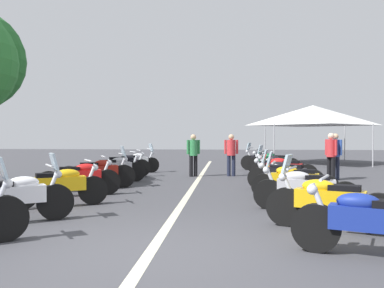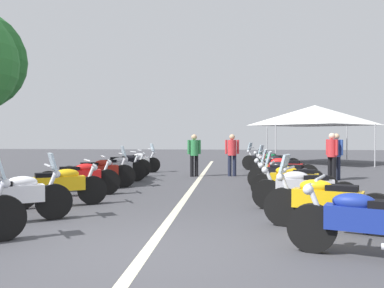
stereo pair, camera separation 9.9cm
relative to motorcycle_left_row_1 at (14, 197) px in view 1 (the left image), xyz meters
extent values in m
plane|color=#424247|center=(-1.56, -2.67, -0.47)|extent=(80.00, 80.00, 0.00)
cube|color=beige|center=(4.74, -2.67, -0.47)|extent=(25.60, 0.16, 0.01)
cylinder|color=black|center=(-1.15, -0.48, -0.14)|extent=(0.51, 0.62, 0.67)
cylinder|color=silver|center=(-1.19, -0.44, 0.16)|extent=(0.23, 0.27, 0.58)
sphere|color=silver|center=(-1.12, -0.52, 0.36)|extent=(0.14, 0.14, 0.14)
cube|color=silver|center=(-1.16, -0.47, 0.59)|extent=(0.36, 0.31, 0.32)
cylinder|color=black|center=(0.38, -0.57, -0.15)|extent=(0.48, 0.62, 0.65)
cube|color=white|center=(-0.02, 0.02, 0.03)|extent=(0.84, 1.06, 0.30)
ellipsoid|color=white|center=(0.08, -0.12, 0.23)|extent=(0.51, 0.58, 0.22)
cylinder|color=silver|center=(0.35, -0.52, 0.15)|extent=(0.22, 0.28, 0.58)
cylinder|color=silver|center=(0.32, -0.49, 0.51)|extent=(0.54, 0.38, 0.04)
sphere|color=silver|center=(0.41, -0.61, 0.35)|extent=(0.14, 0.14, 0.14)
cube|color=silver|center=(0.37, -0.55, 0.58)|extent=(0.37, 0.30, 0.32)
cylinder|color=black|center=(2.03, -0.71, -0.15)|extent=(0.45, 0.61, 0.63)
cylinder|color=black|center=(1.26, 0.53, -0.15)|extent=(0.45, 0.61, 0.63)
cube|color=#EAB214|center=(1.65, -0.09, 0.03)|extent=(0.82, 1.09, 0.30)
ellipsoid|color=#EAB214|center=(1.74, -0.25, 0.23)|extent=(0.49, 0.58, 0.22)
cube|color=black|center=(1.53, 0.09, 0.21)|extent=(0.47, 0.55, 0.12)
cylinder|color=silver|center=(2.00, -0.66, 0.15)|extent=(0.21, 0.28, 0.58)
cylinder|color=silver|center=(1.98, -0.63, 0.51)|extent=(0.55, 0.36, 0.04)
sphere|color=silver|center=(2.06, -0.75, 0.35)|extent=(0.14, 0.14, 0.14)
cylinder|color=silver|center=(1.57, 0.37, -0.25)|extent=(0.36, 0.51, 0.08)
cylinder|color=black|center=(3.51, -0.59, -0.14)|extent=(0.41, 0.65, 0.66)
cylinder|color=black|center=(2.89, 0.70, -0.14)|extent=(0.41, 0.65, 0.66)
cube|color=red|center=(3.20, 0.05, 0.04)|extent=(0.72, 1.11, 0.30)
ellipsoid|color=red|center=(3.28, -0.11, 0.24)|extent=(0.46, 0.58, 0.22)
cube|color=black|center=(3.11, 0.25, 0.22)|extent=(0.44, 0.55, 0.12)
cylinder|color=silver|center=(3.48, -0.54, 0.16)|extent=(0.19, 0.29, 0.58)
cylinder|color=silver|center=(3.47, -0.50, 0.52)|extent=(0.58, 0.30, 0.04)
sphere|color=silver|center=(3.53, -0.64, 0.36)|extent=(0.14, 0.14, 0.14)
cylinder|color=silver|center=(3.18, 0.52, -0.24)|extent=(0.31, 0.53, 0.08)
cylinder|color=black|center=(4.99, -0.64, -0.13)|extent=(0.42, 0.67, 0.67)
cylinder|color=black|center=(4.31, 0.75, -0.13)|extent=(0.42, 0.67, 0.67)
cube|color=maroon|center=(4.65, 0.06, 0.05)|extent=(0.77, 1.18, 0.30)
ellipsoid|color=maroon|center=(4.73, -0.10, 0.25)|extent=(0.46, 0.58, 0.22)
cube|color=black|center=(4.55, 0.25, 0.23)|extent=(0.44, 0.55, 0.12)
cylinder|color=silver|center=(4.96, -0.58, 0.17)|extent=(0.19, 0.29, 0.58)
cylinder|color=silver|center=(4.94, -0.55, 0.53)|extent=(0.57, 0.31, 0.04)
sphere|color=silver|center=(5.01, -0.68, 0.37)|extent=(0.14, 0.14, 0.14)
cylinder|color=silver|center=(4.60, 0.55, -0.23)|extent=(0.31, 0.53, 0.08)
cube|color=silver|center=(4.98, -0.62, 0.60)|extent=(0.38, 0.27, 0.32)
cylinder|color=black|center=(6.61, -0.63, -0.14)|extent=(0.46, 0.63, 0.65)
cylinder|color=black|center=(5.85, 0.62, -0.14)|extent=(0.46, 0.63, 0.65)
cube|color=silver|center=(6.23, -0.01, 0.04)|extent=(0.81, 1.09, 0.30)
ellipsoid|color=silver|center=(6.32, -0.16, 0.24)|extent=(0.49, 0.58, 0.22)
cube|color=black|center=(6.12, 0.18, 0.22)|extent=(0.47, 0.55, 0.12)
cylinder|color=silver|center=(6.58, -0.58, 0.16)|extent=(0.21, 0.28, 0.58)
cylinder|color=silver|center=(6.56, -0.55, 0.52)|extent=(0.55, 0.36, 0.04)
sphere|color=silver|center=(6.63, -0.67, 0.36)|extent=(0.14, 0.14, 0.14)
cylinder|color=silver|center=(6.16, 0.46, -0.24)|extent=(0.35, 0.51, 0.08)
cylinder|color=black|center=(8.17, -0.49, -0.14)|extent=(0.41, 0.65, 0.65)
cylinder|color=black|center=(7.55, 0.81, -0.14)|extent=(0.41, 0.65, 0.65)
cube|color=black|center=(7.86, 0.16, 0.04)|extent=(0.72, 1.11, 0.30)
ellipsoid|color=black|center=(7.94, 0.00, 0.24)|extent=(0.46, 0.58, 0.22)
cube|color=black|center=(7.77, 0.36, 0.22)|extent=(0.44, 0.55, 0.12)
cylinder|color=silver|center=(8.15, -0.44, 0.16)|extent=(0.19, 0.29, 0.58)
cylinder|color=silver|center=(8.13, -0.40, 0.52)|extent=(0.58, 0.30, 0.04)
sphere|color=silver|center=(8.19, -0.53, 0.36)|extent=(0.14, 0.14, 0.14)
cylinder|color=silver|center=(7.84, 0.63, -0.24)|extent=(0.31, 0.53, 0.08)
cylinder|color=black|center=(9.91, -0.54, -0.16)|extent=(0.42, 0.62, 0.63)
cylinder|color=black|center=(9.22, 0.76, -0.16)|extent=(0.42, 0.62, 0.63)
cube|color=white|center=(9.56, 0.11, 0.02)|extent=(0.77, 1.12, 0.30)
ellipsoid|color=white|center=(9.65, -0.05, 0.22)|extent=(0.47, 0.58, 0.22)
cube|color=black|center=(9.46, 0.30, 0.20)|extent=(0.45, 0.55, 0.12)
cylinder|color=silver|center=(9.88, -0.49, 0.14)|extent=(0.20, 0.29, 0.58)
cylinder|color=silver|center=(9.86, -0.45, 0.50)|extent=(0.57, 0.32, 0.04)
sphere|color=silver|center=(9.93, -0.59, 0.34)|extent=(0.14, 0.14, 0.14)
cylinder|color=silver|center=(9.52, 0.58, -0.25)|extent=(0.33, 0.52, 0.08)
cube|color=silver|center=(9.90, -0.52, 0.57)|extent=(0.38, 0.28, 0.32)
cylinder|color=black|center=(-1.29, -4.83, -0.15)|extent=(0.36, 0.64, 0.63)
cube|color=navy|center=(-1.55, -5.47, 0.03)|extent=(0.64, 1.08, 0.30)
ellipsoid|color=navy|center=(-1.48, -5.31, 0.23)|extent=(0.43, 0.58, 0.22)
cylinder|color=silver|center=(-1.31, -4.89, 0.15)|extent=(0.17, 0.30, 0.58)
cylinder|color=silver|center=(-1.33, -4.92, 0.51)|extent=(0.59, 0.26, 0.04)
sphere|color=silver|center=(-1.27, -4.79, 0.35)|extent=(0.14, 0.14, 0.14)
cylinder|color=black|center=(0.23, -4.66, -0.15)|extent=(0.37, 0.65, 0.65)
cylinder|color=black|center=(-0.30, -5.98, -0.15)|extent=(0.37, 0.65, 0.65)
cube|color=#EAB214|center=(-0.04, -5.32, 0.03)|extent=(0.67, 1.11, 0.30)
ellipsoid|color=#EAB214|center=(0.03, -5.15, 0.23)|extent=(0.44, 0.58, 0.22)
cube|color=black|center=(-0.12, -5.52, 0.21)|extent=(0.42, 0.54, 0.12)
cylinder|color=silver|center=(0.21, -4.71, 0.15)|extent=(0.17, 0.29, 0.58)
cylinder|color=silver|center=(0.19, -4.75, 0.51)|extent=(0.59, 0.27, 0.04)
sphere|color=silver|center=(0.25, -4.61, 0.35)|extent=(0.14, 0.14, 0.14)
cylinder|color=silver|center=(-0.36, -5.65, -0.24)|extent=(0.28, 0.54, 0.08)
cube|color=silver|center=(0.22, -4.68, 0.58)|extent=(0.38, 0.25, 0.32)
cylinder|color=black|center=(1.81, -4.53, -0.16)|extent=(0.26, 0.63, 0.62)
cylinder|color=black|center=(1.51, -6.00, -0.16)|extent=(0.26, 0.63, 0.62)
cube|color=silver|center=(1.66, -5.27, 0.02)|extent=(0.50, 1.17, 0.30)
ellipsoid|color=silver|center=(1.70, -5.09, 0.22)|extent=(0.36, 0.56, 0.22)
cube|color=black|center=(1.62, -5.48, 0.20)|extent=(0.35, 0.52, 0.12)
cylinder|color=silver|center=(1.80, -4.59, 0.14)|extent=(0.13, 0.30, 0.58)
cylinder|color=silver|center=(1.79, -4.63, 0.50)|extent=(0.62, 0.16, 0.04)
sphere|color=silver|center=(1.82, -4.48, 0.34)|extent=(0.14, 0.14, 0.14)
cylinder|color=silver|center=(1.40, -5.67, -0.25)|extent=(0.19, 0.55, 0.08)
cube|color=silver|center=(1.81, -4.55, 0.57)|extent=(0.38, 0.19, 0.32)
cylinder|color=black|center=(3.27, -4.57, -0.17)|extent=(0.25, 0.62, 0.60)
cylinder|color=black|center=(2.99, -6.00, -0.17)|extent=(0.25, 0.62, 0.60)
cube|color=#EAB214|center=(3.13, -5.28, 0.01)|extent=(0.49, 1.14, 0.30)
ellipsoid|color=#EAB214|center=(3.17, -5.11, 0.21)|extent=(0.36, 0.56, 0.22)
cube|color=black|center=(3.09, -5.50, 0.19)|extent=(0.35, 0.52, 0.12)
cylinder|color=silver|center=(3.26, -4.63, 0.13)|extent=(0.13, 0.30, 0.58)
cylinder|color=silver|center=(3.25, -4.66, 0.49)|extent=(0.62, 0.16, 0.04)
sphere|color=silver|center=(3.28, -4.52, 0.33)|extent=(0.14, 0.14, 0.14)
cylinder|color=silver|center=(2.87, -5.68, -0.26)|extent=(0.19, 0.56, 0.08)
cube|color=silver|center=(3.27, -4.59, 0.56)|extent=(0.38, 0.19, 0.32)
cylinder|color=black|center=(5.03, -4.57, -0.17)|extent=(0.34, 0.62, 0.61)
cylinder|color=black|center=(4.51, -6.01, -0.17)|extent=(0.34, 0.62, 0.61)
cube|color=black|center=(4.77, -5.29, 0.01)|extent=(0.66, 1.19, 0.30)
ellipsoid|color=black|center=(4.83, -5.12, 0.21)|extent=(0.42, 0.58, 0.22)
cube|color=black|center=(4.70, -5.49, 0.19)|extent=(0.41, 0.54, 0.12)
cylinder|color=silver|center=(5.01, -4.62, 0.13)|extent=(0.16, 0.30, 0.58)
cylinder|color=silver|center=(4.99, -4.66, 0.49)|extent=(0.60, 0.25, 0.04)
sphere|color=silver|center=(5.04, -4.52, 0.33)|extent=(0.14, 0.14, 0.14)
cylinder|color=silver|center=(4.44, -5.66, -0.26)|extent=(0.26, 0.54, 0.08)
cylinder|color=black|center=(6.59, -4.79, -0.15)|extent=(0.33, 0.65, 0.64)
cylinder|color=black|center=(6.15, -6.18, -0.15)|extent=(0.33, 0.65, 0.64)
cube|color=red|center=(6.37, -5.49, 0.03)|extent=(0.60, 1.14, 0.30)
ellipsoid|color=red|center=(6.43, -5.31, 0.23)|extent=(0.40, 0.57, 0.22)
cube|color=black|center=(6.31, -5.70, 0.21)|extent=(0.39, 0.54, 0.12)
cylinder|color=silver|center=(6.58, -4.85, 0.15)|extent=(0.15, 0.30, 0.58)
cylinder|color=silver|center=(6.56, -4.89, 0.51)|extent=(0.60, 0.23, 0.04)
sphere|color=silver|center=(6.61, -4.74, 0.35)|extent=(0.14, 0.14, 0.14)
cylinder|color=silver|center=(6.07, -5.85, -0.25)|extent=(0.24, 0.55, 0.08)
cylinder|color=black|center=(8.09, -4.85, -0.16)|extent=(0.36, 0.63, 0.62)
cylinder|color=black|center=(7.59, -6.12, -0.16)|extent=(0.36, 0.63, 0.62)
cube|color=black|center=(7.84, -5.49, 0.02)|extent=(0.64, 1.07, 0.30)
ellipsoid|color=black|center=(7.91, -5.32, 0.22)|extent=(0.43, 0.58, 0.22)
cube|color=black|center=(7.76, -5.69, 0.20)|extent=(0.42, 0.54, 0.12)
cylinder|color=silver|center=(8.07, -4.91, 0.14)|extent=(0.17, 0.30, 0.58)
cylinder|color=silver|center=(8.06, -4.94, 0.50)|extent=(0.59, 0.26, 0.04)
sphere|color=silver|center=(8.11, -4.80, 0.34)|extent=(0.14, 0.14, 0.14)
cylinder|color=silver|center=(7.53, -5.80, -0.25)|extent=(0.28, 0.54, 0.08)
cube|color=silver|center=(8.09, -4.87, 0.57)|extent=(0.38, 0.25, 0.32)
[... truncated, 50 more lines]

